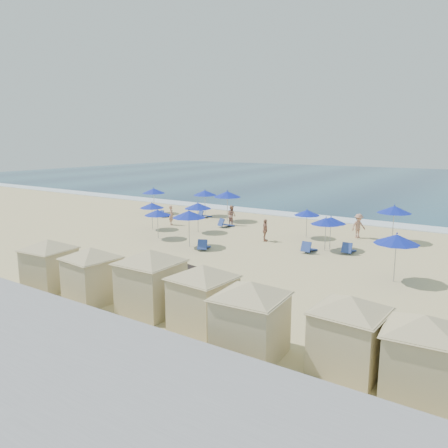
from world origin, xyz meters
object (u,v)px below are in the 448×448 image
(umbrella_7, at_px, (307,213))
(umbrella_8, at_px, (326,221))
(umbrella_9, at_px, (394,209))
(umbrella_0, at_px, (154,191))
(umbrella_4, at_px, (227,194))
(beachgoer_2, at_px, (265,230))
(cabana_6, at_px, (423,346))
(umbrella_11, at_px, (397,239))
(umbrella_5, at_px, (198,206))
(cabana_0, at_px, (49,258))
(beachgoer_0, at_px, (171,215))
(umbrella_6, at_px, (189,214))
(beachgoer_3, at_px, (358,226))
(cabana_4, at_px, (251,309))
(umbrella_1, at_px, (152,205))
(umbrella_3, at_px, (157,212))
(cabana_2, at_px, (151,273))
(umbrella_10, at_px, (331,220))
(cabana_3, at_px, (203,289))
(trash_bin, at_px, (185,275))
(umbrella_2, at_px, (205,193))
(cabana_5, at_px, (349,324))
(beachgoer_1, at_px, (232,215))

(umbrella_7, height_order, umbrella_8, umbrella_8)
(umbrella_9, bearing_deg, umbrella_0, -179.09)
(umbrella_8, relative_size, umbrella_9, 0.84)
(umbrella_4, height_order, beachgoer_2, umbrella_4)
(umbrella_8, bearing_deg, cabana_6, -59.72)
(umbrella_11, bearing_deg, umbrella_8, 142.08)
(umbrella_5, bearing_deg, cabana_0, -81.59)
(cabana_0, relative_size, beachgoer_0, 2.58)
(beachgoer_2, bearing_deg, umbrella_7, -58.44)
(umbrella_4, distance_m, umbrella_6, 9.67)
(cabana_0, height_order, umbrella_8, cabana_0)
(beachgoer_3, bearing_deg, cabana_4, -139.54)
(umbrella_1, height_order, umbrella_3, umbrella_1)
(cabana_2, xyz_separation_m, cabana_4, (5.18, -0.86, -0.08))
(cabana_2, relative_size, beachgoer_0, 2.85)
(cabana_2, relative_size, umbrella_0, 1.85)
(beachgoer_0, bearing_deg, umbrella_4, -73.13)
(umbrella_6, bearing_deg, umbrella_5, 120.23)
(umbrella_1, relative_size, umbrella_10, 0.99)
(beachgoer_3, bearing_deg, umbrella_6, 169.57)
(cabana_3, bearing_deg, beachgoer_2, 109.86)
(umbrella_1, height_order, umbrella_9, umbrella_9)
(cabana_0, height_order, cabana_3, cabana_3)
(umbrella_8, bearing_deg, umbrella_0, 166.41)
(trash_bin, relative_size, umbrella_3, 0.40)
(umbrella_5, bearing_deg, umbrella_6, -59.77)
(umbrella_4, relative_size, umbrella_10, 1.23)
(cabana_4, bearing_deg, umbrella_11, 78.91)
(umbrella_2, relative_size, beachgoer_3, 1.41)
(cabana_5, relative_size, umbrella_6, 1.68)
(umbrella_0, xyz_separation_m, umbrella_8, (18.95, -4.58, -0.25))
(umbrella_0, relative_size, umbrella_7, 1.18)
(cabana_4, bearing_deg, beachgoer_2, 117.12)
(cabana_6, relative_size, umbrella_3, 1.91)
(umbrella_6, distance_m, beachgoer_2, 5.55)
(cabana_5, bearing_deg, umbrella_6, 145.02)
(umbrella_3, bearing_deg, umbrella_11, -2.43)
(trash_bin, xyz_separation_m, cabana_3, (3.84, -3.62, 1.12))
(cabana_5, bearing_deg, umbrella_3, 148.95)
(umbrella_6, bearing_deg, beachgoer_1, 102.54)
(beachgoer_3, bearing_deg, umbrella_1, 145.50)
(umbrella_5, relative_size, umbrella_9, 0.90)
(cabana_2, bearing_deg, beachgoer_2, 99.58)
(cabana_6, relative_size, beachgoer_2, 2.66)
(umbrella_4, bearing_deg, umbrella_3, -92.12)
(beachgoer_1, height_order, beachgoer_3, beachgoer_3)
(umbrella_7, bearing_deg, umbrella_1, -161.07)
(cabana_3, height_order, umbrella_2, cabana_3)
(beachgoer_0, bearing_deg, umbrella_9, -115.53)
(beachgoer_1, bearing_deg, umbrella_4, -27.18)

